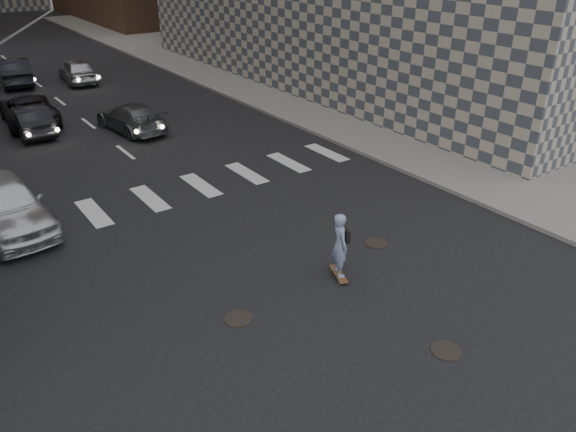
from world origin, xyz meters
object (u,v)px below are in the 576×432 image
Objects in this scene: traffic_car_d at (77,70)px; skateboarder at (340,245)px; silver_sedan at (5,205)px; traffic_car_e at (15,71)px; traffic_car_a at (31,119)px; traffic_car_c at (28,109)px; traffic_car_b at (131,117)px.

skateboarder is at bearing 92.19° from traffic_car_d.
silver_sedan is 1.02× the size of traffic_car_e.
traffic_car_a is at bearing 66.12° from traffic_car_d.
skateboarder is 28.39m from traffic_car_e.
traffic_car_c is at bearing 120.48° from skateboarder.
traffic_car_e is at bearing -96.79° from traffic_car_a.
traffic_car_d is at bearing -118.65° from traffic_car_c.
traffic_car_d is at bearing -101.62° from traffic_car_b.
skateboarder is 0.46× the size of traffic_car_a.
traffic_car_c is at bearing 69.09° from silver_sedan.
traffic_car_a is at bearing -36.89° from traffic_car_b.
traffic_car_c is (-3.65, 4.06, 0.04)m from traffic_car_b.
silver_sedan is 1.13× the size of traffic_car_d.
traffic_car_a is at bearing 67.93° from silver_sedan.
traffic_car_c is 1.02× the size of traffic_car_e.
traffic_car_b is (3.94, -2.26, -0.03)m from traffic_car_a.
traffic_car_b is at bearing 135.62° from traffic_car_c.
traffic_car_d is (4.54, 7.15, 0.05)m from traffic_car_c.
silver_sedan is 1.10× the size of traffic_car_b.
skateboarder is 19.80m from traffic_car_c.
skateboarder is 26.67m from traffic_car_d.
traffic_car_e is at bearing 72.45° from silver_sedan.
traffic_car_e is at bearing -86.48° from traffic_car_b.
traffic_car_b is at bearing 151.63° from traffic_car_a.
traffic_car_d is 0.90× the size of traffic_car_e.
traffic_car_a is 0.85× the size of traffic_car_e.
skateboarder is 18.09m from traffic_car_a.
silver_sedan reaches higher than traffic_car_e.
traffic_car_b is at bearing 89.94° from traffic_car_d.
silver_sedan is at bearing 77.92° from traffic_car_c.
traffic_car_d is 3.69m from traffic_car_e.
traffic_car_e is (4.45, 20.18, -0.04)m from silver_sedan.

